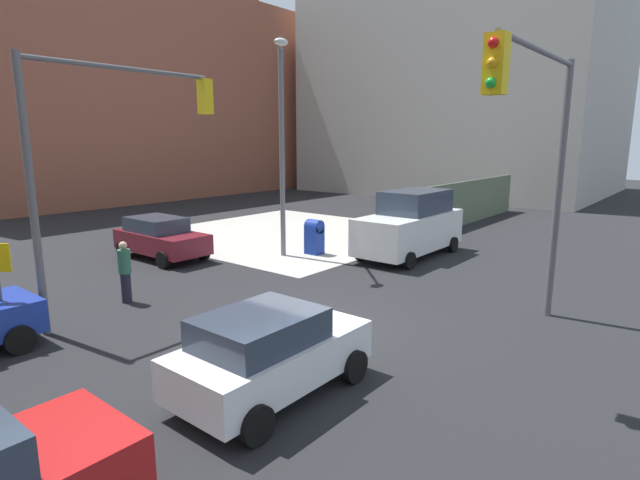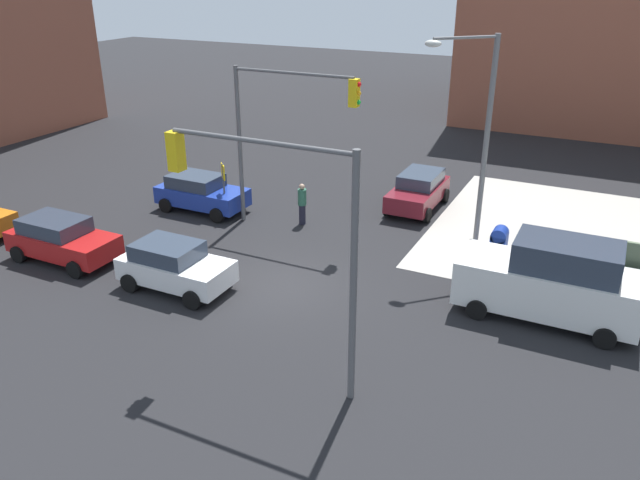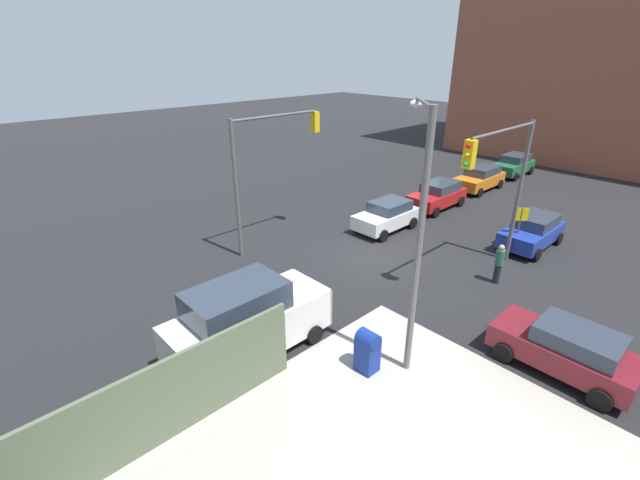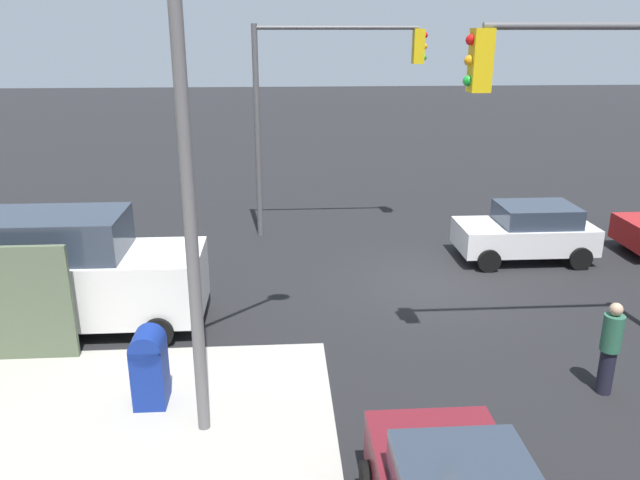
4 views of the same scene
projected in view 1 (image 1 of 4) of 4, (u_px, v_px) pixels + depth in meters
The scene contains 14 objects.
ground_plane at pixel (310, 324), 12.67m from camera, with size 120.00×120.00×0.00m, color black.
sidewalk_corner at pixel (289, 233), 25.09m from camera, with size 12.00×12.00×0.01m, color #ADA89E.
construction_fence at pixel (457, 205), 26.60m from camera, with size 16.01×0.12×2.40m, color #56664C.
building_warehouse_north at pixel (120, 99), 43.28m from camera, with size 32.00×18.00×16.22m.
building_loft_east at pixel (467, 85), 45.39m from camera, with size 20.00×24.00×18.99m.
smokestack at pixel (252, 88), 49.55m from camera, with size 1.80×1.80×19.44m, color brown.
traffic_signal_nw_corner at pixel (113, 138), 12.69m from camera, with size 5.42×0.36×6.50m.
traffic_signal_se_corner at pixel (540, 139), 10.90m from camera, with size 5.25×0.36×6.50m.
street_lamp_corner at pixel (282, 137), 18.93m from camera, with size 2.11×1.95×8.00m.
mailbox_blue at pixel (314, 236), 20.33m from camera, with size 0.56×0.64×1.43m.
coupe_white at pixel (270, 352), 8.99m from camera, with size 3.80×2.02×1.62m.
hatchback_maroon at pixel (160, 237), 19.56m from camera, with size 2.02×4.08×1.62m.
van_white_delivery at pixel (411, 224), 19.92m from camera, with size 5.40×2.32×2.62m.
pedestrian_crossing at pixel (125, 271), 14.18m from camera, with size 0.36×0.36×1.79m.
Camera 1 is at (-9.16, -7.78, 4.58)m, focal length 28.00 mm.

